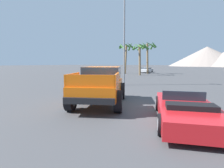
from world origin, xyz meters
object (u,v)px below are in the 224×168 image
object	(u,v)px
palm_tree_tall	(148,49)
palm_tree_short	(126,50)
street_lamp_post	(124,28)
parked_car_silver	(146,70)
orange_pickup_truck	(101,83)
red_convertible_car	(186,110)
palm_tree_leaning	(140,50)

from	to	relation	value
palm_tree_tall	palm_tree_short	bearing A→B (deg)	-153.90
palm_tree_tall	street_lamp_post	bearing A→B (deg)	-70.79
palm_tree_tall	parked_car_silver	bearing A→B (deg)	119.02
parked_car_silver	street_lamp_post	world-z (taller)	street_lamp_post
parked_car_silver	palm_tree_short	world-z (taller)	palm_tree_short
parked_car_silver	palm_tree_short	distance (m)	8.18
orange_pickup_truck	red_convertible_car	size ratio (longest dim) A/B	1.07
orange_pickup_truck	palm_tree_tall	xyz separation A→B (m)	(-9.07, 23.80, 3.60)
red_convertible_car	palm_tree_leaning	distance (m)	24.07
red_convertible_car	palm_tree_short	size ratio (longest dim) A/B	0.78
street_lamp_post	palm_tree_leaning	distance (m)	13.81
palm_tree_tall	orange_pickup_truck	bearing A→B (deg)	-69.13
red_convertible_car	palm_tree_leaning	xyz separation A→B (m)	(-12.79, 20.04, 3.76)
parked_car_silver	palm_tree_leaning	distance (m)	10.66
orange_pickup_truck	palm_tree_leaning	bearing A→B (deg)	81.93
orange_pickup_truck	palm_tree_tall	size ratio (longest dim) A/B	0.82
parked_car_silver	palm_tree_tall	bearing A→B (deg)	112.90
orange_pickup_truck	parked_car_silver	size ratio (longest dim) A/B	1.14
orange_pickup_truck	palm_tree_leaning	size ratio (longest dim) A/B	0.92
palm_tree_short	orange_pickup_truck	bearing A→B (deg)	-59.59
orange_pickup_truck	street_lamp_post	size ratio (longest dim) A/B	0.57
red_convertible_car	palm_tree_tall	distance (m)	28.04
red_convertible_car	palm_tree_leaning	size ratio (longest dim) A/B	0.86
street_lamp_post	palm_tree_leaning	bearing A→B (deg)	112.60
red_convertible_car	street_lamp_post	size ratio (longest dim) A/B	0.53
red_convertible_car	palm_tree_leaning	world-z (taller)	palm_tree_leaning
red_convertible_car	palm_tree_tall	xyz separation A→B (m)	(-13.40, 24.26, 4.24)
orange_pickup_truck	red_convertible_car	distance (m)	4.40
street_lamp_post	palm_tree_tall	world-z (taller)	street_lamp_post
parked_car_silver	street_lamp_post	bearing A→B (deg)	105.52
palm_tree_short	palm_tree_leaning	xyz separation A→B (m)	(4.41, -2.36, -0.43)
parked_car_silver	street_lamp_post	size ratio (longest dim) A/B	0.50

